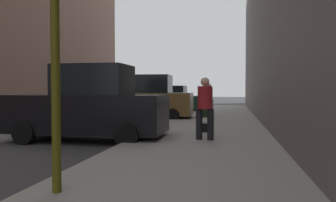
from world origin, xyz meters
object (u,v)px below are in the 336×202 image
at_px(pedestrian_in_red_jacket, 205,105).
at_px(rolling_suitcase, 204,110).
at_px(fire_hydrant, 185,109).
at_px(duffel_bag, 207,127).
at_px(parked_bronze_suv, 147,100).
at_px(parked_black_suv, 89,106).
at_px(parked_dark_green_sedan, 169,100).
at_px(pedestrian_in_jeans, 209,98).

relative_size(pedestrian_in_red_jacket, rolling_suitcase, 1.64).
bearing_deg(fire_hydrant, rolling_suitcase, -16.84).
height_order(pedestrian_in_red_jacket, duffel_bag, pedestrian_in_red_jacket).
distance_m(pedestrian_in_red_jacket, rolling_suitcase, 7.55).
height_order(parked_bronze_suv, duffel_bag, parked_bronze_suv).
distance_m(parked_bronze_suv, pedestrian_in_red_jacket, 7.65).
height_order(parked_black_suv, fire_hydrant, parked_black_suv).
bearing_deg(parked_bronze_suv, fire_hydrant, 28.16).
bearing_deg(fire_hydrant, parked_bronze_suv, -151.84).
distance_m(parked_black_suv, rolling_suitcase, 7.93).
distance_m(parked_black_suv, fire_hydrant, 7.92).
bearing_deg(pedestrian_in_red_jacket, rolling_suitcase, 94.72).
bearing_deg(duffel_bag, parked_black_suv, -154.38).
relative_size(parked_dark_green_sedan, pedestrian_in_red_jacket, 2.49).
bearing_deg(parked_dark_green_sedan, duffel_bag, -73.29).
relative_size(parked_black_suv, pedestrian_in_jeans, 2.70).
relative_size(fire_hydrant, duffel_bag, 1.60).
xyz_separation_m(fire_hydrant, duffel_bag, (1.56, -6.08, -0.21)).
relative_size(parked_black_suv, rolling_suitcase, 4.44).
height_order(parked_dark_green_sedan, fire_hydrant, parked_dark_green_sedan).
height_order(parked_dark_green_sedan, pedestrian_in_red_jacket, pedestrian_in_red_jacket).
bearing_deg(parked_dark_green_sedan, rolling_suitcase, -62.62).
relative_size(parked_dark_green_sedan, fire_hydrant, 6.04).
distance_m(pedestrian_in_jeans, pedestrian_in_red_jacket, 8.31).
distance_m(parked_dark_green_sedan, fire_hydrant, 5.45).
bearing_deg(pedestrian_in_jeans, parked_bronze_suv, -154.00).
relative_size(parked_black_suv, fire_hydrant, 6.56).
bearing_deg(pedestrian_in_jeans, rolling_suitcase, -101.80).
distance_m(parked_bronze_suv, parked_dark_green_sedan, 6.10).
xyz_separation_m(parked_black_suv, pedestrian_in_red_jacket, (3.44, -0.11, 0.07)).
distance_m(fire_hydrant, duffel_bag, 6.28).
height_order(parked_dark_green_sedan, rolling_suitcase, parked_dark_green_sedan).
height_order(pedestrian_in_jeans, rolling_suitcase, pedestrian_in_jeans).
relative_size(parked_bronze_suv, fire_hydrant, 6.60).
bearing_deg(parked_black_suv, parked_bronze_suv, 90.00).
height_order(parked_black_suv, pedestrian_in_red_jacket, parked_black_suv).
distance_m(parked_bronze_suv, duffel_bag, 6.17).
relative_size(pedestrian_in_jeans, pedestrian_in_red_jacket, 1.00).
relative_size(parked_bronze_suv, pedestrian_in_jeans, 2.72).
bearing_deg(fire_hydrant, pedestrian_in_jeans, 22.55).
relative_size(fire_hydrant, pedestrian_in_red_jacket, 0.41).
bearing_deg(pedestrian_in_jeans, parked_black_suv, -110.02).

